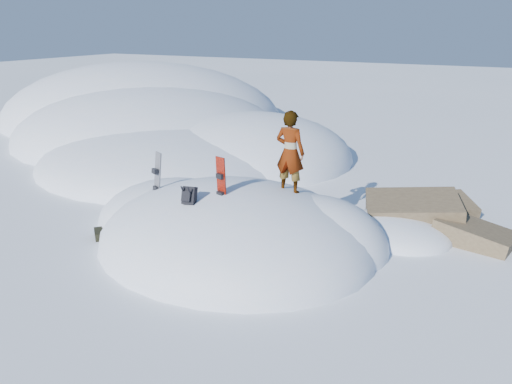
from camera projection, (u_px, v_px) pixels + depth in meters
The scene contains 9 objects.
ground at pixel (234, 245), 12.33m from camera, with size 120.00×120.00×0.00m, color white.
snow_mound at pixel (233, 240), 12.60m from camera, with size 8.00×6.00×3.00m.
snow_ridge at pixel (154, 131), 25.19m from camera, with size 21.50×18.50×6.40m.
rock_outcrop at pixel (413, 229), 13.19m from camera, with size 4.68×4.41×1.68m.
snowboard_red at pixel (221, 187), 11.40m from camera, with size 0.28×0.20×1.45m.
snowboard_dark at pixel (157, 182), 12.80m from camera, with size 0.35×0.32×1.56m.
backpack at pixel (189, 196), 11.12m from camera, with size 0.35×0.41×0.48m.
gear_pile at pixel (112, 232), 12.76m from camera, with size 1.00×0.89×0.26m.
person at pixel (290, 153), 11.79m from camera, with size 0.73×0.48×2.01m, color slate.
Camera 1 is at (5.74, -9.69, 5.20)m, focal length 35.00 mm.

